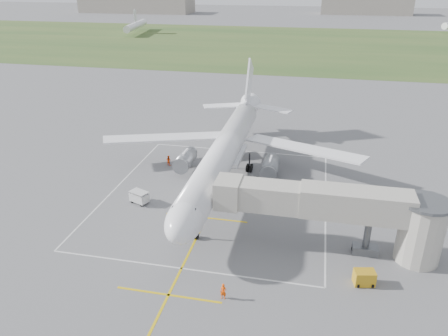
% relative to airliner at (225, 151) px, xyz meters
% --- Properties ---
extents(ground, '(700.00, 700.00, 0.00)m').
position_rel_airliner_xyz_m(ground, '(0.00, -0.75, -4.39)').
color(ground, '#5C5C5F').
rests_on(ground, ground).
extents(grass_strip, '(700.00, 120.00, 0.02)m').
position_rel_airliner_xyz_m(grass_strip, '(0.00, 129.25, -4.38)').
color(grass_strip, '#2E4C21').
rests_on(grass_strip, ground).
extents(apron_markings, '(28.20, 60.00, 0.01)m').
position_rel_airliner_xyz_m(apron_markings, '(0.00, -6.57, -4.38)').
color(apron_markings, gold).
rests_on(apron_markings, ground).
extents(airliner, '(38.93, 46.75, 13.52)m').
position_rel_airliner_xyz_m(airliner, '(0.00, 0.00, 0.00)').
color(airliner, white).
rests_on(airliner, ground).
extents(jet_bridge, '(23.40, 5.00, 7.20)m').
position_rel_airliner_xyz_m(jet_bridge, '(15.72, -14.25, 0.35)').
color(jet_bridge, '#A19D91').
rests_on(jet_bridge, ground).
extents(gpu_unit, '(2.13, 1.69, 1.44)m').
position_rel_airliner_xyz_m(gpu_unit, '(17.53, -19.37, -3.68)').
color(gpu_unit, '#BE8C17').
rests_on(gpu_unit, ground).
extents(baggage_cart, '(2.69, 2.20, 1.62)m').
position_rel_airliner_xyz_m(baggage_cart, '(-9.21, -8.93, -3.56)').
color(baggage_cart, silver).
rests_on(baggage_cart, ground).
extents(ramp_worker_nose, '(0.59, 0.41, 1.57)m').
position_rel_airliner_xyz_m(ramp_worker_nose, '(5.00, -24.14, -3.61)').
color(ramp_worker_nose, '#FF4C08').
rests_on(ramp_worker_nose, ground).
extents(ramp_worker_wing, '(0.91, 0.80, 1.57)m').
position_rel_airliner_xyz_m(ramp_worker_wing, '(-9.43, 3.19, -3.61)').
color(ramp_worker_wing, '#F44207').
rests_on(ramp_worker_wing, ground).
extents(distant_hangars, '(345.00, 49.00, 12.00)m').
position_rel_airliner_xyz_m(distant_hangars, '(-16.15, 264.44, 0.78)').
color(distant_hangars, gray).
rests_on(distant_hangars, ground).
extents(distant_aircraft, '(168.80, 70.06, 8.85)m').
position_rel_airliner_xyz_m(distant_aircraft, '(1.55, 169.69, -0.80)').
color(distant_aircraft, white).
rests_on(distant_aircraft, ground).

